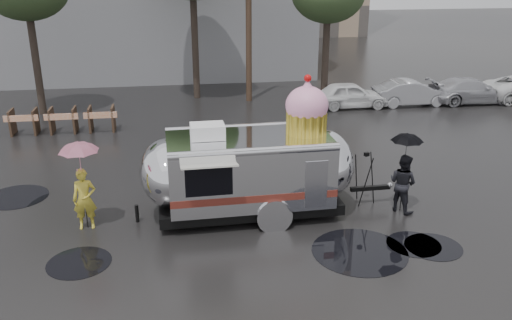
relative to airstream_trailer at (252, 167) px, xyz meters
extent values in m
plane|color=black|center=(-0.88, -1.59, -1.36)|extent=(120.00, 120.00, 0.00)
cylinder|color=black|center=(2.25, -2.46, -1.36)|extent=(2.30, 2.30, 0.01)
cylinder|color=black|center=(3.68, -2.32, -1.36)|extent=(1.32, 1.32, 0.01)
cylinder|color=black|center=(-6.71, 2.07, -1.36)|extent=(1.81, 1.81, 0.01)
cylinder|color=black|center=(4.10, -2.51, -1.36)|extent=(1.39, 1.39, 0.01)
cylinder|color=black|center=(-4.32, -1.99, -1.36)|extent=(1.47, 1.47, 0.01)
cylinder|color=#473323|center=(1.62, 12.41, 3.14)|extent=(0.28, 0.28, 9.00)
cylinder|color=#382D26|center=(-7.88, 11.41, 1.56)|extent=(0.32, 0.32, 5.85)
cylinder|color=#382D26|center=(-0.88, 13.41, 2.01)|extent=(0.32, 0.32, 6.75)
cylinder|color=#382D26|center=(5.12, 11.41, 1.34)|extent=(0.32, 0.32, 5.40)
cube|color=#473323|center=(-8.38, 8.41, -0.86)|extent=(0.08, 0.80, 1.00)
cube|color=#473323|center=(-7.48, 8.41, -0.86)|extent=(0.08, 0.80, 1.00)
cube|color=#E5590C|center=(-7.93, 8.03, -0.61)|extent=(1.30, 0.04, 0.25)
cube|color=#473323|center=(-6.88, 8.41, -0.86)|extent=(0.08, 0.80, 1.00)
cube|color=#473323|center=(-5.98, 8.41, -0.86)|extent=(0.08, 0.80, 1.00)
cube|color=#E5590C|center=(-6.43, 8.03, -0.61)|extent=(1.30, 0.04, 0.25)
cube|color=#473323|center=(-5.38, 8.41, -0.86)|extent=(0.08, 0.80, 1.00)
cube|color=#473323|center=(-4.48, 8.41, -0.86)|extent=(0.08, 0.80, 1.00)
cube|color=#E5590C|center=(-4.93, 8.03, -0.61)|extent=(1.30, 0.04, 0.25)
imported|color=silver|center=(6.12, 10.41, -0.66)|extent=(4.00, 1.80, 1.40)
imported|color=#B2B2B7|center=(9.12, 10.41, -0.66)|extent=(4.00, 1.80, 1.40)
imported|color=#B2B2B7|center=(12.12, 10.41, -0.64)|extent=(4.20, 1.80, 1.44)
cube|color=silver|center=(-0.09, 0.00, 0.00)|extent=(4.32, 2.35, 1.74)
ellipsoid|color=silver|center=(2.04, 0.06, 0.00)|extent=(1.51, 2.27, 1.74)
ellipsoid|color=silver|center=(-2.22, -0.06, 0.00)|extent=(1.51, 2.27, 1.74)
cube|color=black|center=(-0.09, 0.00, -1.02)|extent=(4.90, 2.07, 0.29)
cylinder|color=black|center=(0.42, -0.98, -1.02)|extent=(0.68, 0.23, 0.68)
cylinder|color=black|center=(0.37, 1.01, -1.02)|extent=(0.68, 0.23, 0.68)
cylinder|color=silver|center=(0.43, -1.12, -0.97)|extent=(0.93, 0.12, 0.93)
cube|color=black|center=(3.40, 0.10, -0.88)|extent=(1.17, 0.15, 0.12)
sphere|color=silver|center=(3.98, 0.11, -0.83)|extent=(0.16, 0.16, 0.16)
cylinder|color=black|center=(-3.09, -0.08, -1.12)|extent=(0.10, 0.10, 0.48)
cube|color=maroon|center=(-0.06, -1.11, -0.44)|extent=(4.26, 0.15, 0.19)
cube|color=maroon|center=(-0.12, 1.11, -0.44)|extent=(4.26, 0.15, 0.19)
cube|color=black|center=(-1.22, -1.15, 0.14)|extent=(1.16, 0.06, 0.78)
cube|color=#B4B2A6|center=(-1.22, -1.39, 0.63)|extent=(1.37, 0.52, 0.14)
cube|color=silver|center=(1.49, -1.08, -0.15)|extent=(0.58, 0.05, 1.26)
cube|color=white|center=(-1.16, -0.03, 1.06)|extent=(0.89, 0.65, 0.37)
cylinder|color=yellow|center=(1.46, 0.05, 1.16)|extent=(1.04, 1.04, 0.58)
ellipsoid|color=#F8A0C8|center=(1.46, 0.05, 1.63)|extent=(1.15, 1.15, 1.01)
cone|color=#F8A0C8|center=(1.46, 0.05, 2.13)|extent=(0.50, 0.50, 0.39)
sphere|color=red|center=(1.46, 0.05, 2.34)|extent=(0.20, 0.20, 0.19)
imported|color=gold|center=(-4.36, -0.21, -0.55)|extent=(0.61, 0.42, 1.62)
imported|color=pink|center=(-4.36, -0.21, 0.60)|extent=(1.21, 1.21, 0.83)
cylinder|color=black|center=(-4.36, -0.21, -0.54)|extent=(0.02, 0.02, 1.65)
imported|color=black|center=(4.10, -0.45, -0.54)|extent=(0.81, 0.90, 1.64)
imported|color=black|center=(4.10, -0.45, 0.55)|extent=(1.05, 1.05, 0.72)
cylinder|color=black|center=(4.10, -0.45, -0.54)|extent=(0.02, 0.02, 1.65)
cylinder|color=black|center=(3.50, 0.26, -0.63)|extent=(0.12, 0.33, 1.48)
cylinder|color=black|center=(3.06, 0.37, -0.63)|extent=(0.24, 0.26, 1.48)
cylinder|color=black|center=(3.19, -0.07, -0.63)|extent=(0.33, 0.10, 1.48)
cube|color=black|center=(3.25, 0.19, 0.12)|extent=(0.15, 0.14, 0.10)
camera|label=1|loc=(-1.89, -13.33, 5.25)|focal=38.00mm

